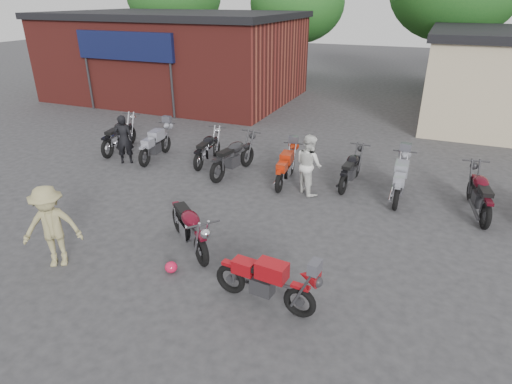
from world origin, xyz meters
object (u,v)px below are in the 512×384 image
at_px(person_dark, 124,139).
at_px(row_bike_2, 208,147).
at_px(row_bike_3, 234,154).
at_px(sportbike, 266,279).
at_px(row_bike_0, 119,134).
at_px(row_bike_7, 480,192).
at_px(vintage_motorcycle, 189,224).
at_px(row_bike_6, 400,178).
at_px(row_bike_4, 286,166).
at_px(row_bike_1, 155,143).
at_px(helmet, 171,267).
at_px(row_bike_5, 351,167).
at_px(person_tan, 51,227).
at_px(person_light, 309,164).

bearing_deg(person_dark, row_bike_2, 172.49).
relative_size(person_dark, row_bike_3, 0.74).
relative_size(sportbike, row_bike_0, 0.88).
bearing_deg(row_bike_3, row_bike_7, -80.67).
distance_m(vintage_motorcycle, row_bike_0, 7.30).
bearing_deg(row_bike_6, row_bike_4, 92.45).
bearing_deg(row_bike_7, sportbike, 136.95).
distance_m(row_bike_1, row_bike_7, 9.71).
bearing_deg(row_bike_1, row_bike_4, -99.11).
bearing_deg(helmet, row_bike_3, 101.75).
distance_m(row_bike_3, row_bike_6, 4.83).
bearing_deg(row_bike_0, sportbike, -135.41).
relative_size(row_bike_3, row_bike_4, 1.16).
xyz_separation_m(row_bike_4, row_bike_7, (5.06, 0.01, 0.06)).
bearing_deg(row_bike_1, row_bike_3, -99.73).
xyz_separation_m(row_bike_4, row_bike_5, (1.77, 0.57, 0.01)).
bearing_deg(row_bike_0, row_bike_3, -104.15).
distance_m(person_tan, row_bike_6, 8.46).
bearing_deg(row_bike_2, row_bike_1, 95.65).
distance_m(helmet, person_tan, 2.47).
bearing_deg(row_bike_5, row_bike_7, -95.29).
xyz_separation_m(row_bike_1, row_bike_3, (2.96, -0.19, 0.05)).
bearing_deg(row_bike_4, person_light, -121.54).
distance_m(row_bike_1, row_bike_5, 6.43).
height_order(row_bike_0, row_bike_5, row_bike_0).
relative_size(person_light, row_bike_2, 0.87).
relative_size(helmet, row_bike_0, 0.12).
bearing_deg(row_bike_3, helmet, -158.52).
bearing_deg(row_bike_3, person_tan, 178.13).
height_order(helmet, person_light, person_light).
bearing_deg(row_bike_6, row_bike_0, 87.05).
relative_size(helmet, person_light, 0.15).
height_order(sportbike, row_bike_3, row_bike_3).
height_order(sportbike, row_bike_0, row_bike_0).
height_order(person_dark, row_bike_3, person_dark).
bearing_deg(row_bike_0, row_bike_7, -101.24).
height_order(helmet, row_bike_4, row_bike_4).
xyz_separation_m(vintage_motorcycle, row_bike_7, (5.77, 4.20, 0.01)).
xyz_separation_m(row_bike_4, row_bike_6, (3.14, 0.20, 0.05)).
xyz_separation_m(sportbike, row_bike_5, (0.30, 5.86, 0.01)).
xyz_separation_m(row_bike_0, row_bike_2, (3.45, 0.09, -0.07)).
height_order(person_light, row_bike_3, person_light).
xyz_separation_m(person_dark, row_bike_6, (8.50, 0.64, -0.21)).
bearing_deg(row_bike_5, sportbike, -178.62).
height_order(helmet, row_bike_0, row_bike_0).
bearing_deg(row_bike_2, person_tan, 175.03).
bearing_deg(person_tan, row_bike_7, 3.42).
relative_size(person_tan, row_bike_5, 0.91).
relative_size(sportbike, row_bike_2, 0.99).
distance_m(person_tan, row_bike_7, 9.81).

